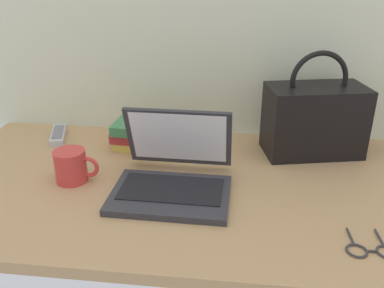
{
  "coord_description": "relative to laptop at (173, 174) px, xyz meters",
  "views": [
    {
      "loc": [
        0.08,
        -1.02,
        0.62
      ],
      "look_at": [
        -0.05,
        0.0,
        0.15
      ],
      "focal_mm": 39.21,
      "sensor_mm": 36.0,
      "label": 1
    }
  ],
  "objects": [
    {
      "name": "desk",
      "position": [
        0.09,
        0.04,
        -0.06
      ],
      "size": [
        1.6,
        0.76,
        0.03
      ],
      "color": "tan",
      "rests_on": "ground"
    },
    {
      "name": "laptop",
      "position": [
        0.0,
        0.0,
        0.0
      ],
      "size": [
        0.31,
        0.3,
        0.21
      ],
      "color": "#2D2D33",
      "rests_on": "desk"
    },
    {
      "name": "coffee_mug",
      "position": [
        -0.29,
        0.01,
        0.0
      ],
      "size": [
        0.13,
        0.09,
        0.09
      ],
      "color": "red",
      "rests_on": "desk"
    },
    {
      "name": "remote_control_near",
      "position": [
        -0.46,
        0.3,
        -0.03
      ],
      "size": [
        0.09,
        0.17,
        0.02
      ],
      "color": "#B7B7B7",
      "rests_on": "desk"
    },
    {
      "name": "eyeglasses",
      "position": [
        0.47,
        -0.21,
        -0.04
      ],
      "size": [
        0.11,
        0.11,
        0.01
      ],
      "color": "#333338",
      "rests_on": "desk"
    },
    {
      "name": "handbag",
      "position": [
        0.4,
        0.28,
        0.07
      ],
      "size": [
        0.33,
        0.22,
        0.33
      ],
      "color": "black",
      "rests_on": "desk"
    },
    {
      "name": "book_stack",
      "position": [
        -0.15,
        0.26,
        0.0
      ],
      "size": [
        0.19,
        0.16,
        0.09
      ],
      "color": "#D8BF4C",
      "rests_on": "desk"
    }
  ]
}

